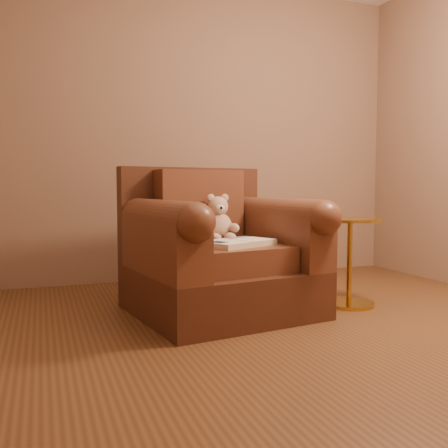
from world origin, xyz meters
name	(u,v)px	position (x,y,z in m)	size (l,w,h in m)	color
floor	(298,339)	(0.00, 0.00, 0.00)	(4.00, 4.00, 0.00)	brown
room	(302,21)	(0.00, 0.00, 1.71)	(4.02, 4.02, 2.71)	#8A6A54
armchair	(218,256)	(-0.22, 0.73, 0.38)	(1.23, 1.19, 0.98)	#452517
teddy_bear	(219,223)	(-0.17, 0.83, 0.59)	(0.24, 0.27, 0.33)	#CDA48F
guidebook	(237,243)	(-0.16, 0.51, 0.49)	(0.54, 0.46, 0.04)	beige
side_table	(349,259)	(0.71, 0.56, 0.33)	(0.44, 0.44, 0.62)	gold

